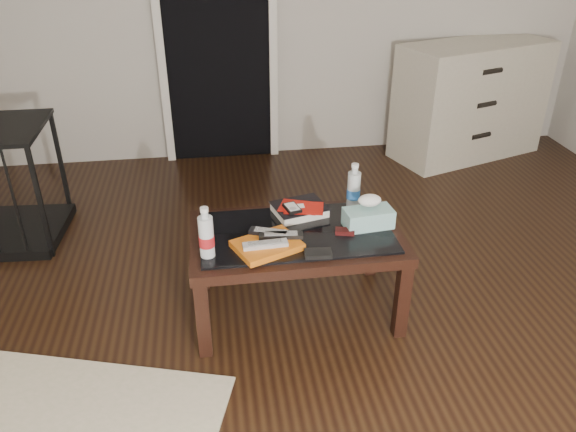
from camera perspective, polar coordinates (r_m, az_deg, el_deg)
name	(u,v)px	position (r m, az deg, el deg)	size (l,w,h in m)	color
ground	(337,359)	(2.65, 4.99, -14.26)	(5.00, 5.00, 0.00)	black
doorway	(216,27)	(4.40, -7.31, 18.51)	(0.90, 0.08, 2.07)	black
coffee_table	(296,243)	(2.69, 0.82, -2.74)	(1.00, 0.60, 0.46)	black
dresser	(470,100)	(4.79, 18.03, 11.11)	(1.30, 0.86, 0.90)	beige
magazines	(267,245)	(2.52, -2.14, -2.99)	(0.28, 0.21, 0.03)	#C96012
remote_silver	(265,244)	(2.48, -2.32, -2.87)	(0.20, 0.05, 0.02)	#A2A2A6
remote_black_front	(281,235)	(2.54, -0.72, -1.95)	(0.20, 0.05, 0.02)	black
remote_black_back	(271,232)	(2.57, -1.75, -1.66)	(0.20, 0.05, 0.02)	black
textbook	(299,209)	(2.79, 1.17, 0.68)	(0.25, 0.20, 0.05)	black
dvd_mailers	(299,207)	(2.77, 1.14, 0.97)	(0.19, 0.14, 0.01)	#AB120B
ipod	(292,208)	(2.73, 0.41, 0.84)	(0.06, 0.10, 0.02)	black
flip_phone	(345,231)	(2.64, 5.80, -1.57)	(0.09, 0.05, 0.02)	black
wallet	(318,254)	(2.47, 3.08, -3.83)	(0.12, 0.07, 0.02)	black
water_bottle_left	(206,232)	(2.44, -8.33, -1.63)	(0.07, 0.07, 0.24)	silver
water_bottle_right	(354,186)	(2.83, 6.70, 3.07)	(0.07, 0.07, 0.24)	silver
tissue_box	(368,218)	(2.70, 8.15, -0.20)	(0.23, 0.12, 0.09)	teal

